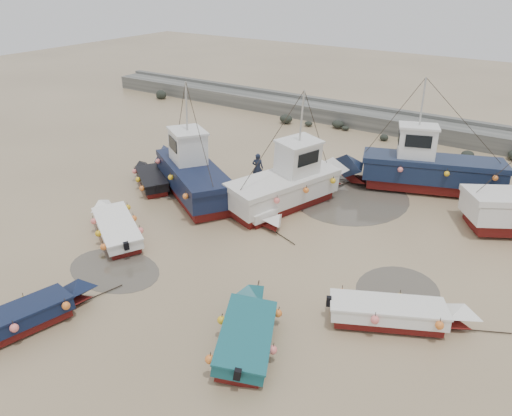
# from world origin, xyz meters

# --- Properties ---
(ground) EXTENTS (120.00, 120.00, 0.00)m
(ground) POSITION_xyz_m (0.00, 0.00, 0.00)
(ground) COLOR tan
(ground) RESTS_ON ground
(seawall) EXTENTS (60.00, 4.92, 1.50)m
(seawall) POSITION_xyz_m (0.05, 21.99, 0.63)
(seawall) COLOR slate
(seawall) RESTS_ON ground
(puddle_a) EXTENTS (4.34, 4.34, 0.01)m
(puddle_a) POSITION_xyz_m (-4.18, -3.39, 0.00)
(puddle_a) COLOR #514B40
(puddle_a) RESTS_ON ground
(puddle_b) EXTENTS (3.24, 3.24, 0.01)m
(puddle_b) POSITION_xyz_m (6.40, 1.85, 0.00)
(puddle_b) COLOR #514B40
(puddle_b) RESTS_ON ground
(puddle_c) EXTENTS (3.41, 3.41, 0.01)m
(puddle_c) POSITION_xyz_m (-8.01, 4.07, 0.00)
(puddle_c) COLOR #514B40
(puddle_c) RESTS_ON ground
(puddle_d) EXTENTS (6.17, 6.17, 0.01)m
(puddle_d) POSITION_xyz_m (1.27, 8.94, 0.00)
(puddle_d) COLOR #514B40
(puddle_d) RESTS_ON ground
(dinghy_0) EXTENTS (6.06, 4.09, 1.43)m
(dinghy_0) POSITION_xyz_m (-6.45, -1.18, 0.54)
(dinghy_0) COLOR maroon
(dinghy_0) RESTS_ON ground
(dinghy_1) EXTENTS (2.63, 5.67, 1.43)m
(dinghy_1) POSITION_xyz_m (-3.83, -7.47, 0.55)
(dinghy_1) COLOR maroon
(dinghy_1) RESTS_ON ground
(dinghy_2) EXTENTS (3.42, 5.65, 1.43)m
(dinghy_2) POSITION_xyz_m (3.07, -3.98, 0.55)
(dinghy_2) COLOR maroon
(dinghy_2) RESTS_ON ground
(dinghy_3) EXTENTS (6.11, 3.54, 1.43)m
(dinghy_3) POSITION_xyz_m (7.08, -0.19, 0.54)
(dinghy_3) COLOR maroon
(dinghy_3) RESTS_ON ground
(dinghy_4) EXTENTS (4.99, 3.82, 1.43)m
(dinghy_4) POSITION_xyz_m (-9.28, 4.06, 0.55)
(dinghy_4) COLOR maroon
(dinghy_4) RESTS_ON ground
(dinghy_5) EXTENTS (5.14, 2.78, 1.43)m
(dinghy_5) POSITION_xyz_m (-1.89, 3.87, 0.56)
(dinghy_5) COLOR maroon
(dinghy_5) RESTS_ON ground
(cabin_boat_0) EXTENTS (9.09, 6.23, 6.22)m
(cabin_boat_0) POSITION_xyz_m (-6.58, 4.45, 1.35)
(cabin_boat_0) COLOR maroon
(cabin_boat_0) RESTS_ON ground
(cabin_boat_1) EXTENTS (4.36, 9.30, 6.22)m
(cabin_boat_1) POSITION_xyz_m (-1.18, 6.35, 1.37)
(cabin_boat_1) COLOR maroon
(cabin_boat_1) RESTS_ON ground
(cabin_boat_2) EXTENTS (10.79, 5.64, 6.22)m
(cabin_boat_2) POSITION_xyz_m (3.89, 12.41, 1.31)
(cabin_boat_2) COLOR maroon
(cabin_boat_2) RESTS_ON ground
(person) EXTENTS (0.78, 0.67, 1.82)m
(person) POSITION_xyz_m (-4.34, 7.91, 0.00)
(person) COLOR #192134
(person) RESTS_ON ground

